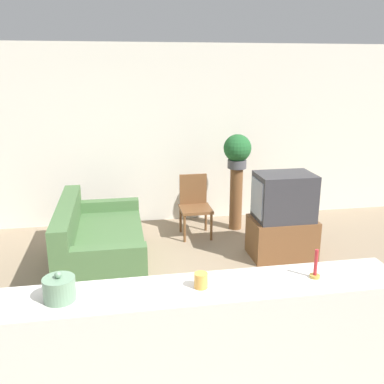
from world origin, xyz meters
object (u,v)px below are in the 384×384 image
(television, at_px, (284,197))
(wooden_chair, at_px, (195,203))
(decorative_bowl, at_px, (59,289))
(couch, at_px, (99,245))
(potted_plant, at_px, (237,150))

(television, xyz_separation_m, wooden_chair, (-0.96, 0.93, -0.32))
(television, height_order, decorative_bowl, decorative_bowl)
(couch, height_order, wooden_chair, wooden_chair)
(couch, bearing_deg, television, -1.51)
(potted_plant, bearing_deg, decorative_bowl, -121.54)
(potted_plant, bearing_deg, television, -73.48)
(wooden_chair, bearing_deg, potted_plant, 10.87)
(couch, height_order, television, television)
(television, height_order, wooden_chair, television)
(wooden_chair, distance_m, potted_plant, 0.98)
(couch, bearing_deg, potted_plant, 26.59)
(television, xyz_separation_m, potted_plant, (-0.31, 1.05, 0.40))
(couch, distance_m, decorative_bowl, 2.54)
(couch, xyz_separation_m, potted_plant, (1.99, 0.99, 0.91))
(television, relative_size, decorative_bowl, 3.59)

